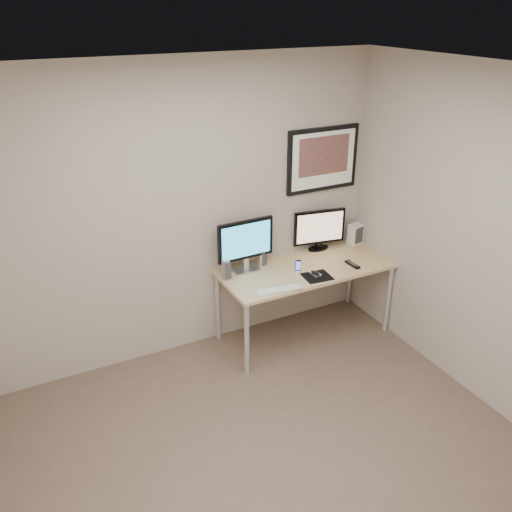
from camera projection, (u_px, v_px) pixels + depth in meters
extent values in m
plane|color=brown|center=(281.00, 465.00, 3.82)|extent=(3.60, 3.60, 0.00)
plane|color=white|center=(292.00, 81.00, 2.70)|extent=(3.60, 3.60, 0.00)
plane|color=gray|center=(187.00, 215.00, 4.62)|extent=(3.60, 0.00, 3.60)
plane|color=gray|center=(498.00, 249.00, 3.99)|extent=(0.00, 3.40, 3.40)
cube|color=#A0854D|center=(306.00, 268.00, 5.00)|extent=(1.60, 0.70, 0.03)
cylinder|color=silver|center=(247.00, 340.00, 4.60)|extent=(0.04, 0.04, 0.70)
cylinder|color=silver|center=(218.00, 306.00, 5.10)|extent=(0.04, 0.04, 0.70)
cylinder|color=silver|center=(388.00, 299.00, 5.22)|extent=(0.04, 0.04, 0.70)
cylinder|color=silver|center=(350.00, 273.00, 5.72)|extent=(0.04, 0.04, 0.70)
cube|color=black|center=(323.00, 159.00, 5.02)|extent=(0.75, 0.03, 0.60)
cube|color=silver|center=(324.00, 160.00, 5.01)|extent=(0.67, 0.00, 0.52)
cube|color=#C55D1A|center=(324.00, 156.00, 4.99)|extent=(0.54, 0.00, 0.36)
cube|color=silver|center=(246.00, 269.00, 4.93)|extent=(0.25, 0.18, 0.02)
cube|color=silver|center=(246.00, 263.00, 4.90)|extent=(0.05, 0.04, 0.11)
cube|color=black|center=(245.00, 240.00, 4.80)|extent=(0.54, 0.04, 0.36)
cube|color=teal|center=(246.00, 240.00, 4.79)|extent=(0.48, 0.01, 0.31)
cube|color=black|center=(318.00, 248.00, 5.35)|extent=(0.24, 0.16, 0.02)
cube|color=black|center=(318.00, 245.00, 5.33)|extent=(0.06, 0.05, 0.05)
cube|color=black|center=(319.00, 227.00, 5.25)|extent=(0.52, 0.12, 0.34)
cube|color=tan|center=(320.00, 227.00, 5.23)|extent=(0.46, 0.08, 0.29)
cylinder|color=silver|center=(226.00, 270.00, 4.74)|extent=(0.09, 0.09, 0.19)
cylinder|color=silver|center=(262.00, 257.00, 4.99)|extent=(0.09, 0.09, 0.18)
cube|color=black|center=(298.00, 266.00, 4.88)|extent=(0.07, 0.07, 0.12)
cube|color=silver|center=(278.00, 290.00, 4.59)|extent=(0.41, 0.16, 0.01)
cube|color=black|center=(317.00, 277.00, 4.82)|extent=(0.27, 0.24, 0.00)
ellipsoid|color=black|center=(315.00, 273.00, 4.83)|extent=(0.06, 0.11, 0.04)
cube|color=black|center=(352.00, 264.00, 5.02)|extent=(0.05, 0.18, 0.02)
cube|color=silver|center=(355.00, 234.00, 5.43)|extent=(0.15, 0.12, 0.21)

